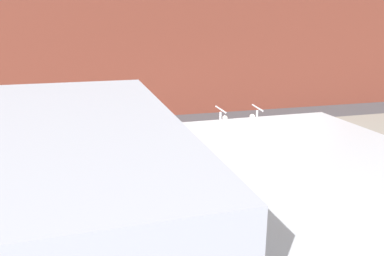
# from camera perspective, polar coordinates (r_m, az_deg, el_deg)

# --- Properties ---
(ground_plane) EXTENTS (80.00, 80.00, 0.00)m
(ground_plane) POSITION_cam_1_polar(r_m,az_deg,el_deg) (6.44, 6.12, -8.20)
(ground_plane) COLOR #47474C
(sidewalk_slab) EXTENTS (36.00, 3.50, 0.01)m
(sidewalk_slab) POSITION_cam_1_polar(r_m,az_deg,el_deg) (7.98, 1.60, -3.28)
(sidewalk_slab) COLOR gray
(sidewalk_slab) RESTS_ON ground
(brick_building_wall) EXTENTS (36.00, 0.50, 4.98)m
(brick_building_wall) POSITION_cam_1_polar(r_m,az_deg,el_deg) (10.89, -3.69, 15.13)
(brick_building_wall) COLOR brown
(brick_building_wall) RESTS_ON ground
(motorcycle_orange) EXTENTS (1.98, 0.73, 1.03)m
(motorcycle_orange) POSITION_cam_1_polar(r_m,az_deg,el_deg) (7.20, -17.61, -2.86)
(motorcycle_orange) COLOR black
(motorcycle_orange) RESTS_ON ground
(motorcycle_purple) EXTENTS (2.01, 0.58, 1.03)m
(motorcycle_purple) POSITION_cam_1_polar(r_m,az_deg,el_deg) (7.16, -1.44, -2.22)
(motorcycle_purple) COLOR black
(motorcycle_purple) RESTS_ON ground
(motorcycle_black) EXTENTS (2.01, 0.58, 1.03)m
(motorcycle_black) POSITION_cam_1_polar(r_m,az_deg,el_deg) (7.89, 15.17, -1.05)
(motorcycle_black) COLOR black
(motorcycle_black) RESTS_ON ground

